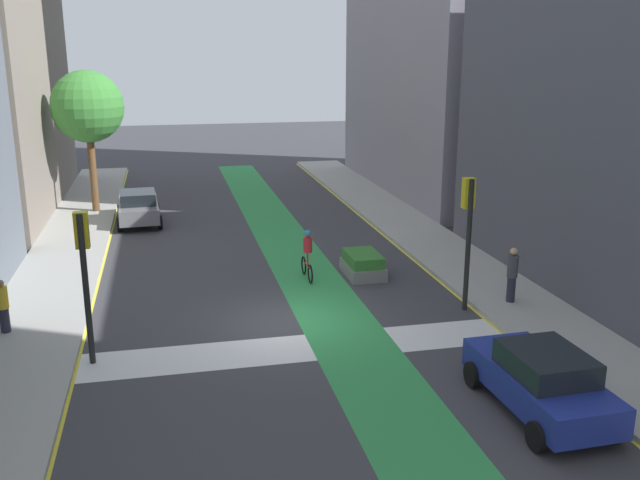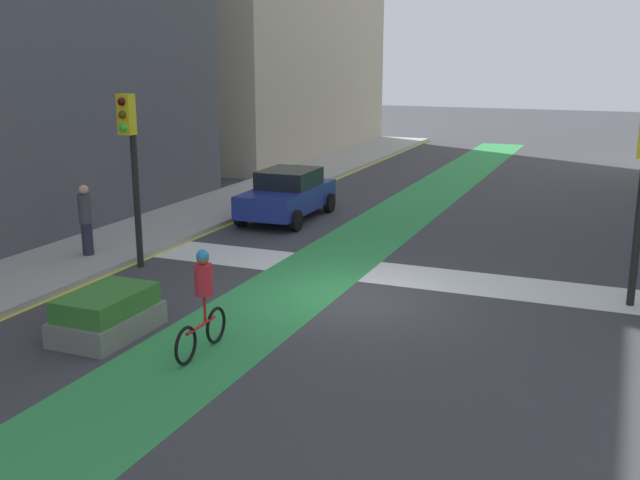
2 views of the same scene
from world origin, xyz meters
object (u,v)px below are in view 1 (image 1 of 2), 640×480
at_px(traffic_signal_near_right, 468,219).
at_px(cyclist_in_lane, 307,253).
at_px(car_grey_left_far, 139,207).
at_px(traffic_signal_near_left, 84,258).
at_px(car_blue_right_near, 541,380).
at_px(pedestrian_sidewalk_left_a, 3,306).
at_px(street_tree_near, 87,107).
at_px(pedestrian_sidewalk_right_a, 512,274).
at_px(median_planter, 363,265).

xyz_separation_m(traffic_signal_near_right, cyclist_in_lane, (-4.29, 3.99, -2.00)).
xyz_separation_m(traffic_signal_near_right, car_grey_left_far, (-10.46, 14.02, -2.17)).
bearing_deg(traffic_signal_near_left, car_blue_right_near, -26.37).
height_order(cyclist_in_lane, pedestrian_sidewalk_left_a, cyclist_in_lane).
distance_m(pedestrian_sidewalk_left_a, street_tree_near, 16.49).
bearing_deg(pedestrian_sidewalk_left_a, cyclist_in_lane, 18.61).
xyz_separation_m(cyclist_in_lane, pedestrian_sidewalk_left_a, (-9.58, -3.23, -0.02)).
xyz_separation_m(pedestrian_sidewalk_right_a, pedestrian_sidewalk_left_a, (-15.46, 0.87, -0.13)).
bearing_deg(cyclist_in_lane, traffic_signal_near_left, -141.86).
bearing_deg(traffic_signal_near_left, pedestrian_sidewalk_left_a, 139.07).
xyz_separation_m(traffic_signal_near_left, street_tree_near, (-1.38, 18.10, 2.47)).
distance_m(cyclist_in_lane, street_tree_near, 15.75).
distance_m(traffic_signal_near_right, pedestrian_sidewalk_right_a, 2.47).
distance_m(traffic_signal_near_right, car_grey_left_far, 17.62).
bearing_deg(pedestrian_sidewalk_left_a, median_planter, 15.44).
height_order(car_blue_right_near, pedestrian_sidewalk_left_a, pedestrian_sidewalk_left_a).
height_order(pedestrian_sidewalk_left_a, median_planter, pedestrian_sidewalk_left_a).
relative_size(pedestrian_sidewalk_right_a, street_tree_near, 0.26).
height_order(car_blue_right_near, median_planter, car_blue_right_near).
bearing_deg(cyclist_in_lane, car_blue_right_near, -72.91).
xyz_separation_m(car_grey_left_far, median_planter, (8.25, -10.03, -0.40)).
xyz_separation_m(cyclist_in_lane, street_tree_near, (-8.36, 12.62, 4.36)).
bearing_deg(median_planter, cyclist_in_lane, 179.90).
bearing_deg(street_tree_near, pedestrian_sidewalk_left_a, -94.41).
bearing_deg(car_blue_right_near, cyclist_in_lane, 107.09).
height_order(traffic_signal_near_right, traffic_signal_near_left, traffic_signal_near_right).
bearing_deg(traffic_signal_near_left, traffic_signal_near_right, 7.54).
height_order(pedestrian_sidewalk_right_a, pedestrian_sidewalk_left_a, pedestrian_sidewalk_right_a).
relative_size(traffic_signal_near_right, median_planter, 2.09).
height_order(traffic_signal_near_left, car_blue_right_near, traffic_signal_near_left).
bearing_deg(pedestrian_sidewalk_right_a, traffic_signal_near_left, -173.87).
height_order(car_grey_left_far, median_planter, car_grey_left_far).
bearing_deg(traffic_signal_near_left, car_grey_left_far, 87.00).
distance_m(traffic_signal_near_left, pedestrian_sidewalk_left_a, 3.93).
bearing_deg(pedestrian_sidewalk_left_a, street_tree_near, 85.59).
distance_m(car_blue_right_near, car_grey_left_far, 22.63).
xyz_separation_m(traffic_signal_near_left, car_grey_left_far, (0.81, 15.51, -2.06)).
relative_size(car_blue_right_near, car_grey_left_far, 0.99).
bearing_deg(street_tree_near, median_planter, -50.41).
bearing_deg(cyclist_in_lane, street_tree_near, 123.50).
bearing_deg(pedestrian_sidewalk_right_a, traffic_signal_near_right, 175.94).
xyz_separation_m(pedestrian_sidewalk_right_a, street_tree_near, (-14.23, 16.72, 4.25)).
xyz_separation_m(traffic_signal_near_right, pedestrian_sidewalk_right_a, (1.59, -0.11, -1.89)).
distance_m(traffic_signal_near_right, pedestrian_sidewalk_left_a, 14.04).
distance_m(car_grey_left_far, street_tree_near, 5.66).
bearing_deg(cyclist_in_lane, pedestrian_sidewalk_left_a, -161.39).
distance_m(car_grey_left_far, pedestrian_sidewalk_left_a, 13.69).
relative_size(car_grey_left_far, median_planter, 2.11).
relative_size(car_blue_right_near, pedestrian_sidewalk_right_a, 2.36).
bearing_deg(car_grey_left_far, traffic_signal_near_left, -93.00).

